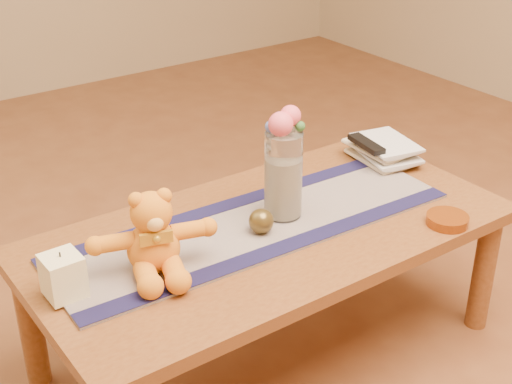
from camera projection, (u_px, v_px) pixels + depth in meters
floor at (269, 350)px, 2.31m from camera, size 5.50×5.50×0.00m
coffee_table_top at (270, 233)px, 2.11m from camera, size 1.40×0.70×0.04m
table_leg_fr at (484, 272)px, 2.34m from camera, size 0.07×0.07×0.41m
table_leg_bl at (31, 325)px, 2.10m from camera, size 0.07×0.07×0.41m
table_leg_br at (360, 203)px, 2.76m from camera, size 0.07×0.07×0.41m
persian_runner at (255, 226)px, 2.10m from camera, size 1.21×0.39×0.01m
runner_border_near at (284, 247)px, 1.99m from camera, size 1.20×0.10×0.00m
runner_border_far at (229, 205)px, 2.21m from camera, size 1.20×0.10×0.00m
teddy_bear at (152, 232)px, 1.86m from camera, size 0.38×0.34×0.21m
pillar_candle at (63, 276)px, 1.77m from camera, size 0.09×0.09×0.11m
candle_wick at (60, 255)px, 1.75m from camera, size 0.00×0.00×0.01m
glass_vase at (283, 175)px, 2.10m from camera, size 0.11×0.11×0.26m
potpourri_fill at (283, 187)px, 2.11m from camera, size 0.09×0.09×0.18m
rose_left at (281, 124)px, 2.00m from camera, size 0.07×0.07×0.07m
rose_right at (290, 116)px, 2.03m from camera, size 0.06×0.06×0.06m
blue_flower_back at (280, 119)px, 2.05m from camera, size 0.04×0.04×0.04m
blue_flower_side at (271, 127)px, 2.03m from camera, size 0.04×0.04×0.04m
leaf_sprig at (300, 126)px, 2.03m from camera, size 0.03×0.03×0.03m
bronze_ball at (261, 221)px, 2.05m from camera, size 0.09×0.09×0.07m
book_bottom at (363, 163)px, 2.47m from camera, size 0.19×0.24×0.02m
book_lower at (365, 158)px, 2.46m from camera, size 0.21×0.26×0.02m
book_upper at (362, 153)px, 2.45m from camera, size 0.18×0.23×0.02m
book_top at (366, 148)px, 2.44m from camera, size 0.21×0.25×0.02m
tv_remote at (366, 144)px, 2.43m from camera, size 0.07×0.16×0.02m
amber_dish at (447, 220)px, 2.12m from camera, size 0.16×0.16×0.03m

